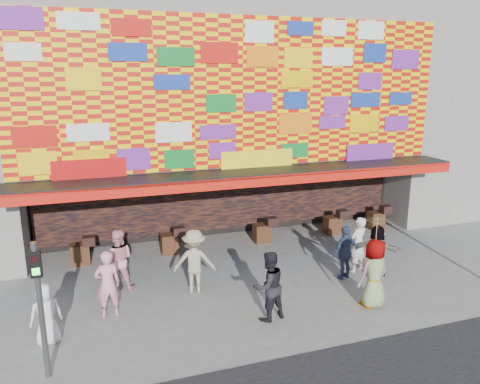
{
  "coord_description": "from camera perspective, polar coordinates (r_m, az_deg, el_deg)",
  "views": [
    {
      "loc": [
        -5.13,
        -10.92,
        6.19
      ],
      "look_at": [
        -0.75,
        2.0,
        2.72
      ],
      "focal_mm": 35.0,
      "sensor_mm": 36.0,
      "label": 1
    }
  ],
  "objects": [
    {
      "name": "parasol",
      "position": [
        12.88,
        16.38,
        -4.76
      ],
      "size": [
        1.06,
        1.07,
        1.79
      ],
      "color": "#D9BE88",
      "rests_on": "ground"
    },
    {
      "name": "neighbor_right",
      "position": [
        26.21,
        25.71,
        12.47
      ],
      "size": [
        11.0,
        8.0,
        12.0
      ],
      "primitive_type": "cube",
      "color": "gray",
      "rests_on": "ground"
    },
    {
      "name": "shop_building",
      "position": [
        19.8,
        -3.75,
        11.46
      ],
      "size": [
        15.2,
        9.4,
        10.0
      ],
      "color": "gray",
      "rests_on": "ground"
    },
    {
      "name": "signal_left",
      "position": [
        10.42,
        -23.27,
        -11.53
      ],
      "size": [
        0.22,
        0.2,
        3.0
      ],
      "color": "#59595B",
      "rests_on": "ground"
    },
    {
      "name": "ground",
      "position": [
        13.56,
        5.89,
        -12.98
      ],
      "size": [
        90.0,
        90.0,
        0.0
      ],
      "primitive_type": "plane",
      "color": "slate",
      "rests_on": "ground"
    },
    {
      "name": "ped_h",
      "position": [
        15.44,
        14.19,
        -6.22
      ],
      "size": [
        0.76,
        0.61,
        1.81
      ],
      "primitive_type": "imported",
      "rotation": [
        0.0,
        0.0,
        3.45
      ],
      "color": "silver",
      "rests_on": "ground"
    },
    {
      "name": "ped_d",
      "position": [
        13.69,
        -5.58,
        -8.37
      ],
      "size": [
        1.35,
        0.99,
        1.88
      ],
      "primitive_type": "imported",
      "rotation": [
        0.0,
        0.0,
        2.88
      ],
      "color": "tan",
      "rests_on": "ground"
    },
    {
      "name": "ped_f",
      "position": [
        15.27,
        16.3,
        -6.9
      ],
      "size": [
        1.52,
        1.33,
        1.66
      ],
      "primitive_type": "imported",
      "rotation": [
        0.0,
        0.0,
        2.48
      ],
      "color": "gray",
      "rests_on": "ground"
    },
    {
      "name": "ped_e",
      "position": [
        14.85,
        12.71,
        -7.18
      ],
      "size": [
        1.07,
        0.66,
        1.71
      ],
      "primitive_type": "imported",
      "rotation": [
        0.0,
        0.0,
        3.4
      ],
      "color": "#35415D",
      "rests_on": "ground"
    },
    {
      "name": "ped_c",
      "position": [
        12.19,
        3.49,
        -11.36
      ],
      "size": [
        1.04,
        0.9,
        1.85
      ],
      "primitive_type": "imported",
      "rotation": [
        0.0,
        0.0,
        3.38
      ],
      "color": "black",
      "rests_on": "ground"
    },
    {
      "name": "ped_a",
      "position": [
        12.12,
        -22.58,
        -13.59
      ],
      "size": [
        0.83,
        0.65,
        1.5
      ],
      "primitive_type": "imported",
      "rotation": [
        0.0,
        0.0,
        3.4
      ],
      "color": "white",
      "rests_on": "ground"
    },
    {
      "name": "ped_i",
      "position": [
        14.25,
        -14.63,
        -7.97
      ],
      "size": [
        1.02,
        0.87,
        1.83
      ],
      "primitive_type": "imported",
      "rotation": [
        0.0,
        0.0,
        2.92
      ],
      "color": "pink",
      "rests_on": "ground"
    },
    {
      "name": "ped_b",
      "position": [
        12.79,
        -15.83,
        -10.73
      ],
      "size": [
        0.7,
        0.49,
        1.81
      ],
      "primitive_type": "imported",
      "rotation": [
        0.0,
        0.0,
        3.23
      ],
      "color": "pink",
      "rests_on": "ground"
    },
    {
      "name": "ped_g",
      "position": [
        13.3,
        16.03,
        -9.52
      ],
      "size": [
        1.03,
        0.77,
        1.91
      ],
      "primitive_type": "imported",
      "rotation": [
        0.0,
        0.0,
        3.33
      ],
      "color": "gray",
      "rests_on": "ground"
    }
  ]
}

